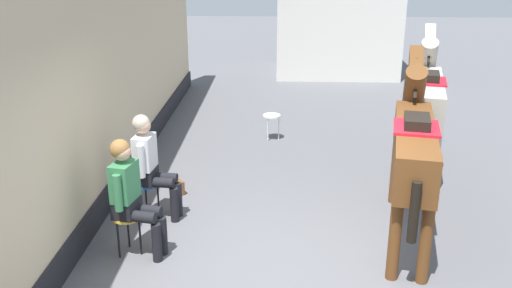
{
  "coord_description": "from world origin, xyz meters",
  "views": [
    {
      "loc": [
        -0.12,
        -5.31,
        3.37
      ],
      "look_at": [
        -0.4,
        1.2,
        1.05
      ],
      "focal_mm": 39.43,
      "sensor_mm": 36.0,
      "label": 1
    }
  ],
  "objects_px": {
    "spare_stool_white": "(272,118)",
    "satchel_bag": "(177,186)",
    "seated_visitor_near": "(131,192)",
    "seated_visitor_far": "(150,161)",
    "saddled_horse_far": "(427,95)",
    "saddled_horse_near": "(414,144)"
  },
  "relations": [
    {
      "from": "saddled_horse_near",
      "to": "satchel_bag",
      "type": "distance_m",
      "value": 3.38
    },
    {
      "from": "saddled_horse_near",
      "to": "saddled_horse_far",
      "type": "bearing_deg",
      "value": 72.83
    },
    {
      "from": "seated_visitor_far",
      "to": "spare_stool_white",
      "type": "relative_size",
      "value": 3.02
    },
    {
      "from": "seated_visitor_far",
      "to": "saddled_horse_far",
      "type": "distance_m",
      "value": 4.43
    },
    {
      "from": "saddled_horse_near",
      "to": "saddled_horse_far",
      "type": "distance_m",
      "value": 2.41
    },
    {
      "from": "saddled_horse_far",
      "to": "satchel_bag",
      "type": "bearing_deg",
      "value": -161.29
    },
    {
      "from": "saddled_horse_far",
      "to": "satchel_bag",
      "type": "height_order",
      "value": "saddled_horse_far"
    },
    {
      "from": "spare_stool_white",
      "to": "satchel_bag",
      "type": "xyz_separation_m",
      "value": [
        -1.32,
        -2.43,
        -0.3
      ]
    },
    {
      "from": "seated_visitor_near",
      "to": "satchel_bag",
      "type": "bearing_deg",
      "value": 83.77
    },
    {
      "from": "saddled_horse_far",
      "to": "saddled_horse_near",
      "type": "bearing_deg",
      "value": -107.17
    },
    {
      "from": "seated_visitor_near",
      "to": "saddled_horse_near",
      "type": "distance_m",
      "value": 3.31
    },
    {
      "from": "seated_visitor_far",
      "to": "saddled_horse_near",
      "type": "xyz_separation_m",
      "value": [
        3.21,
        -0.28,
        0.38
      ]
    },
    {
      "from": "saddled_horse_far",
      "to": "spare_stool_white",
      "type": "height_order",
      "value": "saddled_horse_far"
    },
    {
      "from": "seated_visitor_far",
      "to": "spare_stool_white",
      "type": "xyz_separation_m",
      "value": [
        1.49,
        3.18,
        -0.38
      ]
    },
    {
      "from": "saddled_horse_far",
      "to": "spare_stool_white",
      "type": "relative_size",
      "value": 6.42
    },
    {
      "from": "seated_visitor_near",
      "to": "seated_visitor_far",
      "type": "relative_size",
      "value": 1.0
    },
    {
      "from": "saddled_horse_near",
      "to": "spare_stool_white",
      "type": "relative_size",
      "value": 6.45
    },
    {
      "from": "satchel_bag",
      "to": "seated_visitor_far",
      "type": "bearing_deg",
      "value": 131.58
    },
    {
      "from": "saddled_horse_far",
      "to": "spare_stool_white",
      "type": "bearing_deg",
      "value": 154.58
    },
    {
      "from": "seated_visitor_near",
      "to": "spare_stool_white",
      "type": "bearing_deg",
      "value": 69.93
    },
    {
      "from": "spare_stool_white",
      "to": "satchel_bag",
      "type": "relative_size",
      "value": 1.64
    },
    {
      "from": "saddled_horse_near",
      "to": "spare_stool_white",
      "type": "bearing_deg",
      "value": 116.44
    }
  ]
}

